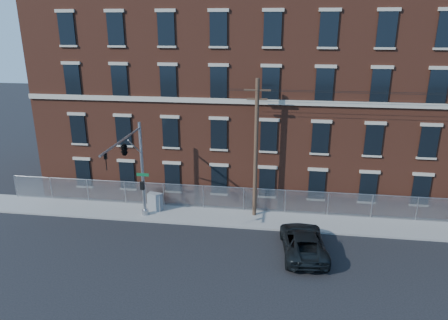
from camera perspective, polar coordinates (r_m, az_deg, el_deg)
name	(u,v)px	position (r m, az deg, el deg)	size (l,w,h in m)	color
ground	(216,254)	(26.02, -1.18, -12.92)	(140.00, 140.00, 0.00)	black
sidewalk	(397,228)	(31.26, 22.96, -8.70)	(65.00, 3.00, 0.12)	gray
mill_building	(382,92)	(37.23, 21.19, 8.86)	(55.30, 14.32, 16.30)	brown
chain_link_fence	(394,207)	(31.99, 22.62, -6.06)	(59.06, 0.06, 1.85)	#A5A8AD
traffic_signal_mast	(129,156)	(27.21, -13.08, 0.50)	(0.90, 6.75, 7.00)	#9EA0A5
utility_pole_near	(256,147)	(28.78, 4.46, 1.80)	(1.80, 0.28, 10.00)	#4F3727
pickup_truck	(303,241)	(26.24, 10.97, -11.08)	(2.53, 5.50, 1.53)	black
utility_cabinet	(155,202)	(31.52, -9.56, -5.73)	(1.06, 0.53, 1.33)	gray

